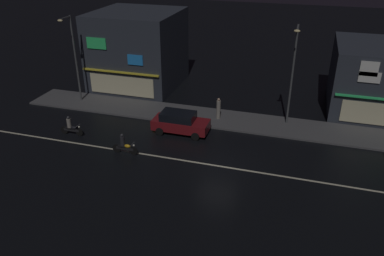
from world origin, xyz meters
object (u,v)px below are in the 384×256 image
at_px(motorcycle_lead, 71,127).
at_px(streetlamp_west, 73,53).
at_px(streetlamp_mid, 293,69).
at_px(motorcycle_following, 124,145).
at_px(pedestrian_on_sidewalk, 218,109).
at_px(traffic_cone, 153,124).
at_px(parked_car_near_kerb, 180,122).

bearing_deg(motorcycle_lead, streetlamp_west, 113.60).
bearing_deg(streetlamp_mid, motorcycle_following, -143.35).
bearing_deg(pedestrian_on_sidewalk, traffic_cone, 128.47).
height_order(pedestrian_on_sidewalk, motorcycle_lead, pedestrian_on_sidewalk).
xyz_separation_m(streetlamp_mid, motorcycle_lead, (-15.62, -6.39, -4.08)).
xyz_separation_m(motorcycle_lead, traffic_cone, (5.51, 3.07, -0.36)).
distance_m(pedestrian_on_sidewalk, motorcycle_lead, 11.70).
xyz_separation_m(streetlamp_west, motorcycle_lead, (2.84, -5.85, -3.95)).
relative_size(streetlamp_west, traffic_cone, 13.81).
relative_size(motorcycle_lead, motorcycle_following, 1.00).
bearing_deg(streetlamp_mid, traffic_cone, -161.86).
relative_size(streetlamp_mid, parked_car_near_kerb, 1.82).
bearing_deg(traffic_cone, streetlamp_west, 161.62).
bearing_deg(motorcycle_lead, pedestrian_on_sidewalk, 27.59).
height_order(streetlamp_mid, pedestrian_on_sidewalk, streetlamp_mid).
bearing_deg(motorcycle_lead, parked_car_near_kerb, 16.97).
xyz_separation_m(pedestrian_on_sidewalk, motorcycle_lead, (-10.14, -5.82, -0.34)).
relative_size(streetlamp_mid, motorcycle_following, 4.12).
relative_size(streetlamp_west, motorcycle_lead, 4.00).
bearing_deg(motorcycle_following, traffic_cone, -102.26).
distance_m(streetlamp_mid, motorcycle_lead, 17.36).
xyz_separation_m(streetlamp_west, streetlamp_mid, (18.45, 0.54, 0.13)).
height_order(streetlamp_mid, motorcycle_lead, streetlamp_mid).
relative_size(streetlamp_west, motorcycle_following, 4.00).
distance_m(motorcycle_following, traffic_cone, 4.51).
relative_size(motorcycle_following, traffic_cone, 3.45).
height_order(parked_car_near_kerb, motorcycle_following, parked_car_near_kerb).
relative_size(streetlamp_mid, motorcycle_lead, 4.12).
bearing_deg(traffic_cone, pedestrian_on_sidewalk, 30.70).
bearing_deg(pedestrian_on_sidewalk, motorcycle_following, 153.11).
distance_m(parked_car_near_kerb, traffic_cone, 2.45).
bearing_deg(streetlamp_west, motorcycle_following, -42.28).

